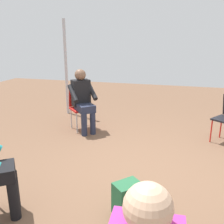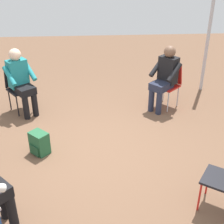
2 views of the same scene
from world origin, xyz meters
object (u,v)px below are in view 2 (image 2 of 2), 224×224
object	(u,v)px
person_in_black	(165,75)
backpack_near_laptop_user	(40,144)
chair_northeast	(18,86)
person_in_teal	(21,79)
chair_southeast	(169,82)

from	to	relation	value
person_in_black	backpack_near_laptop_user	world-z (taller)	person_in_black
chair_northeast	person_in_black	bearing A→B (deg)	140.65
person_in_black	backpack_near_laptop_user	xyz separation A→B (m)	(-1.38, 2.21, -0.54)
backpack_near_laptop_user	person_in_black	bearing A→B (deg)	-58.11
person_in_teal	chair_northeast	bearing A→B (deg)	-90.00
chair_northeast	backpack_near_laptop_user	bearing A→B (deg)	74.28
chair_northeast	person_in_black	world-z (taller)	person_in_black
chair_northeast	person_in_black	size ratio (longest dim) A/B	0.69
chair_southeast	chair_northeast	size ratio (longest dim) A/B	1.00
chair_southeast	person_in_black	world-z (taller)	person_in_black
chair_southeast	chair_northeast	xyz separation A→B (m)	(0.02, 2.91, 0.00)
person_in_black	chair_northeast	bearing A→B (deg)	44.34
chair_southeast	person_in_teal	bearing A→B (deg)	49.39
person_in_black	backpack_near_laptop_user	bearing A→B (deg)	78.87
person_in_teal	person_in_black	xyz separation A→B (m)	(0.00, -2.69, 0.00)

